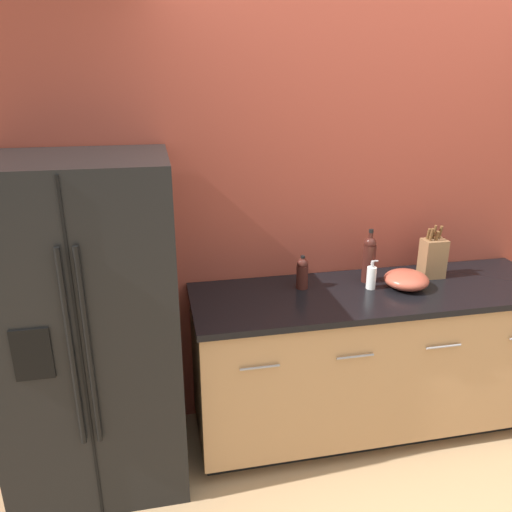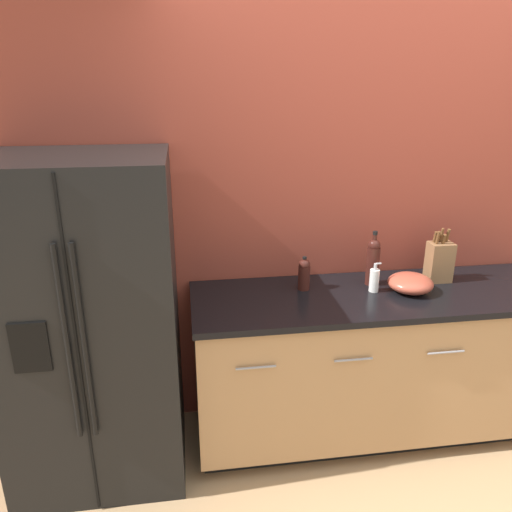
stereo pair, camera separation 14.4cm
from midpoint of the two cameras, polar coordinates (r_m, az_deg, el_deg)
name	(u,v)px [view 2 (the right image)]	position (r m, az deg, el deg)	size (l,w,h in m)	color
wall_back	(378,209)	(3.09, 15.10, 5.15)	(10.00, 0.05, 2.60)	#993D2D
counter_unit	(373,363)	(3.08, 14.61, -11.73)	(2.09, 0.64, 0.92)	black
refrigerator	(92,324)	(2.67, -16.79, -7.52)	(0.86, 0.73, 1.71)	black
knife_block	(439,261)	(3.10, 21.49, -0.57)	(0.14, 0.10, 0.32)	olive
wine_bottle	(373,261)	(2.92, 14.60, -0.53)	(0.07, 0.07, 0.32)	#3D1914
soap_dispenser	(374,280)	(2.85, 14.78, -2.67)	(0.06, 0.05, 0.17)	white
oil_bottle	(304,274)	(2.80, 6.99, -2.03)	(0.07, 0.07, 0.19)	#3D1914
mixing_bowl	(410,283)	(2.91, 18.60, -2.97)	(0.25, 0.25, 0.10)	#B24C38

